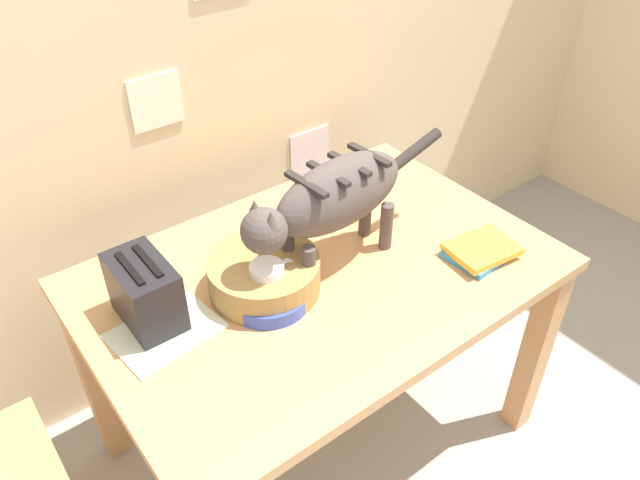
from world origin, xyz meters
TOP-DOWN VIEW (x-y plane):
  - wall_rear at (0.00, 1.74)m, footprint 4.60×0.11m
  - dining_table at (-0.02, 1.11)m, footprint 1.24×0.84m
  - cat at (0.02, 1.10)m, footprint 0.68×0.18m
  - saucer_bowl at (-0.20, 1.09)m, footprint 0.21×0.21m
  - coffee_mug at (-0.19, 1.09)m, footprint 0.13×0.09m
  - magazine at (-0.46, 1.15)m, footprint 0.26×0.21m
  - book_stack at (0.37, 0.88)m, footprint 0.20×0.16m
  - wicker_basket at (-0.18, 1.13)m, footprint 0.29×0.29m
  - toaster at (-0.46, 1.21)m, footprint 0.12×0.20m

SIDE VIEW (x-z plane):
  - dining_table at x=-0.02m, z-range 0.27..1.00m
  - magazine at x=-0.46m, z-range 0.73..0.74m
  - book_stack at x=0.37m, z-range 0.73..0.77m
  - saucer_bowl at x=-0.20m, z-range 0.73..0.77m
  - wicker_basket at x=-0.18m, z-range 0.73..0.82m
  - coffee_mug at x=-0.19m, z-range 0.77..0.84m
  - toaster at x=-0.46m, z-range 0.73..0.90m
  - cat at x=0.02m, z-range 0.79..1.10m
  - wall_rear at x=0.00m, z-range 0.00..2.50m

